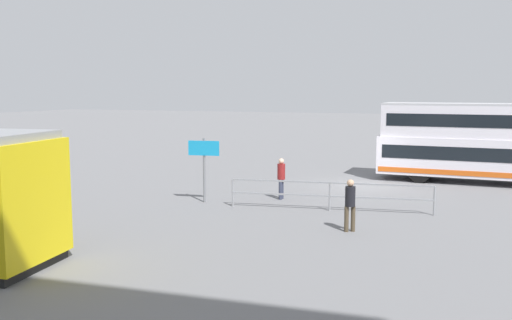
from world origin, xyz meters
The scene contains 6 objects.
ground_plane centered at (0.00, 0.00, 0.00)m, with size 160.00×160.00×0.00m, color slate.
double_decker_bus centered at (-5.81, -2.78, 1.96)m, with size 11.00×2.92×3.81m.
pedestrian_near_railing centered at (2.59, 4.38, 0.97)m, with size 0.33×0.36×1.68m.
pedestrian_crossing centered at (-1.08, 8.68, 0.96)m, with size 0.44×0.44×1.67m.
pedestrian_railing centered at (0.22, 5.89, 0.74)m, with size 7.41×1.12×1.08m.
info_sign centered at (5.25, 6.08, 1.81)m, with size 1.25×0.24×2.56m.
Camera 1 is at (-4.42, 26.03, 4.47)m, focal length 39.56 mm.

